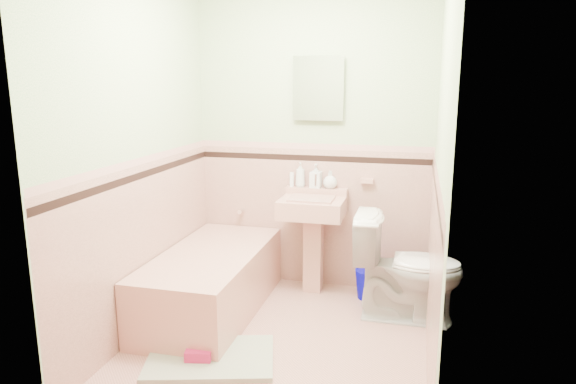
% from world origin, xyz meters
% --- Properties ---
extents(floor, '(2.20, 2.20, 0.00)m').
position_xyz_m(floor, '(0.00, 0.00, 0.00)').
color(floor, tan).
rests_on(floor, ground).
extents(wall_back, '(2.50, 0.00, 2.50)m').
position_xyz_m(wall_back, '(0.00, 1.10, 1.25)').
color(wall_back, beige).
rests_on(wall_back, ground).
extents(wall_front, '(2.50, 0.00, 2.50)m').
position_xyz_m(wall_front, '(0.00, -1.10, 1.25)').
color(wall_front, beige).
rests_on(wall_front, ground).
extents(wall_left, '(0.00, 2.50, 2.50)m').
position_xyz_m(wall_left, '(-1.00, 0.00, 1.25)').
color(wall_left, beige).
rests_on(wall_left, ground).
extents(wall_right, '(0.00, 2.50, 2.50)m').
position_xyz_m(wall_right, '(1.00, 0.00, 1.25)').
color(wall_right, beige).
rests_on(wall_right, ground).
extents(wainscot_back, '(2.00, 0.00, 2.00)m').
position_xyz_m(wainscot_back, '(0.00, 1.09, 0.60)').
color(wainscot_back, tan).
rests_on(wainscot_back, ground).
extents(wainscot_front, '(2.00, 0.00, 2.00)m').
position_xyz_m(wainscot_front, '(0.00, -1.09, 0.60)').
color(wainscot_front, tan).
rests_on(wainscot_front, ground).
extents(wainscot_left, '(0.00, 2.20, 2.20)m').
position_xyz_m(wainscot_left, '(-0.99, 0.00, 0.60)').
color(wainscot_left, tan).
rests_on(wainscot_left, ground).
extents(wainscot_right, '(0.00, 2.20, 2.20)m').
position_xyz_m(wainscot_right, '(0.99, 0.00, 0.60)').
color(wainscot_right, tan).
rests_on(wainscot_right, ground).
extents(accent_back, '(2.00, 0.00, 2.00)m').
position_xyz_m(accent_back, '(0.00, 1.08, 1.12)').
color(accent_back, black).
rests_on(accent_back, ground).
extents(accent_front, '(2.00, 0.00, 2.00)m').
position_xyz_m(accent_front, '(0.00, -1.08, 1.12)').
color(accent_front, black).
rests_on(accent_front, ground).
extents(accent_left, '(0.00, 2.20, 2.20)m').
position_xyz_m(accent_left, '(-0.98, 0.00, 1.12)').
color(accent_left, black).
rests_on(accent_left, ground).
extents(accent_right, '(0.00, 2.20, 2.20)m').
position_xyz_m(accent_right, '(0.98, 0.00, 1.12)').
color(accent_right, black).
rests_on(accent_right, ground).
extents(cap_back, '(2.00, 0.00, 2.00)m').
position_xyz_m(cap_back, '(0.00, 1.08, 1.22)').
color(cap_back, tan).
rests_on(cap_back, ground).
extents(cap_front, '(2.00, 0.00, 2.00)m').
position_xyz_m(cap_front, '(0.00, -1.08, 1.22)').
color(cap_front, tan).
rests_on(cap_front, ground).
extents(cap_left, '(0.00, 2.20, 2.20)m').
position_xyz_m(cap_left, '(-0.98, 0.00, 1.22)').
color(cap_left, tan).
rests_on(cap_left, ground).
extents(cap_right, '(0.00, 2.20, 2.20)m').
position_xyz_m(cap_right, '(0.98, 0.00, 1.22)').
color(cap_right, tan).
rests_on(cap_right, ground).
extents(bathtub, '(0.70, 1.50, 0.45)m').
position_xyz_m(bathtub, '(-0.63, 0.33, 0.23)').
color(bathtub, tan).
rests_on(bathtub, floor).
extents(tub_faucet, '(0.04, 0.12, 0.04)m').
position_xyz_m(tub_faucet, '(-0.63, 1.05, 0.63)').
color(tub_faucet, silver).
rests_on(tub_faucet, wall_back).
extents(sink, '(0.52, 0.48, 0.82)m').
position_xyz_m(sink, '(0.05, 0.86, 0.41)').
color(sink, tan).
rests_on(sink, floor).
extents(sink_faucet, '(0.02, 0.02, 0.10)m').
position_xyz_m(sink_faucet, '(0.05, 1.00, 0.95)').
color(sink_faucet, silver).
rests_on(sink_faucet, sink).
extents(medicine_cabinet, '(0.36, 0.04, 0.45)m').
position_xyz_m(medicine_cabinet, '(0.05, 1.07, 1.70)').
color(medicine_cabinet, white).
rests_on(medicine_cabinet, wall_back).
extents(soap_dish, '(0.11, 0.06, 0.04)m').
position_xyz_m(soap_dish, '(0.47, 1.06, 0.95)').
color(soap_dish, tan).
rests_on(soap_dish, wall_back).
extents(soap_bottle_left, '(0.10, 0.10, 0.21)m').
position_xyz_m(soap_bottle_left, '(-0.09, 1.04, 0.98)').
color(soap_bottle_left, '#B2B2B2').
rests_on(soap_bottle_left, sink).
extents(soap_bottle_mid, '(0.10, 0.10, 0.20)m').
position_xyz_m(soap_bottle_mid, '(0.04, 1.04, 0.98)').
color(soap_bottle_mid, '#B2B2B2').
rests_on(soap_bottle_mid, sink).
extents(soap_bottle_right, '(0.13, 0.13, 0.15)m').
position_xyz_m(soap_bottle_right, '(0.16, 1.04, 0.95)').
color(soap_bottle_right, '#B2B2B2').
rests_on(soap_bottle_right, sink).
extents(tube, '(0.04, 0.04, 0.12)m').
position_xyz_m(tube, '(-0.17, 1.04, 0.94)').
color(tube, white).
rests_on(tube, sink).
extents(toilet, '(0.79, 0.45, 0.80)m').
position_xyz_m(toilet, '(0.84, 0.57, 0.40)').
color(toilet, white).
rests_on(toilet, floor).
extents(bucket, '(0.24, 0.24, 0.24)m').
position_xyz_m(bucket, '(0.54, 0.88, 0.12)').
color(bucket, '#0000BA').
rests_on(bucket, floor).
extents(bath_mat, '(0.91, 0.73, 0.03)m').
position_xyz_m(bath_mat, '(-0.36, -0.36, 0.02)').
color(bath_mat, gray).
rests_on(bath_mat, floor).
extents(shoe, '(0.18, 0.11, 0.07)m').
position_xyz_m(shoe, '(-0.41, -0.43, 0.06)').
color(shoe, '#BF1E59').
rests_on(shoe, bath_mat).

